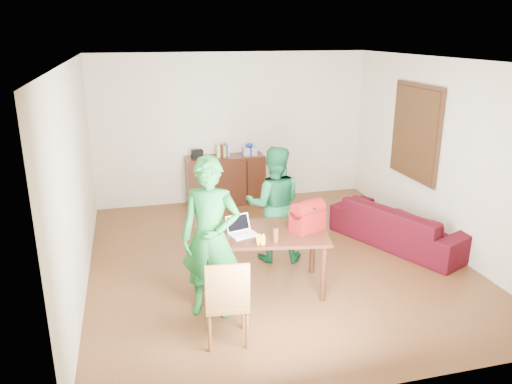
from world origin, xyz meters
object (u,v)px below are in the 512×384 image
object	(u,v)px
chair	(227,317)
person_far	(274,204)
red_bag	(308,219)
table	(260,239)
person_near	(211,238)
bottle	(276,234)
sofa	(400,225)
laptop	(244,232)

from	to	relation	value
chair	person_far	distance (m)	2.11
red_bag	table	bearing A→B (deg)	147.99
chair	person_near	xyz separation A→B (m)	(-0.05, 0.59, 0.63)
person_near	red_bag	distance (m)	1.28
red_bag	person_far	bearing A→B (deg)	77.83
table	person_near	world-z (taller)	person_near
bottle	red_bag	distance (m)	0.53
table	sofa	world-z (taller)	table
chair	bottle	world-z (taller)	chair
sofa	laptop	bearing A→B (deg)	83.56
table	sofa	xyz separation A→B (m)	(2.36, 0.77, -0.35)
person_near	person_far	bearing A→B (deg)	69.90
table	laptop	size ratio (longest dim) A/B	4.91
chair	bottle	xyz separation A→B (m)	(0.72, 0.69, 0.56)
chair	sofa	xyz separation A→B (m)	(2.97, 1.77, 0.03)
person_near	bottle	distance (m)	0.77
table	laptop	world-z (taller)	laptop
person_near	laptop	distance (m)	0.59
chair	laptop	size ratio (longest dim) A/B	2.69
table	red_bag	size ratio (longest dim) A/B	4.30
table	person_far	bearing A→B (deg)	73.01
red_bag	sofa	xyz separation A→B (m)	(1.79, 0.85, -0.59)
chair	person_near	world-z (taller)	person_near
table	person_near	size ratio (longest dim) A/B	0.95
laptop	sofa	world-z (taller)	laptop
table	red_bag	xyz separation A→B (m)	(0.57, -0.09, 0.24)
table	laptop	distance (m)	0.26
laptop	sofa	bearing A→B (deg)	1.64
person_near	bottle	world-z (taller)	person_near
chair	red_bag	world-z (taller)	red_bag
sofa	table	bearing A→B (deg)	83.89
chair	red_bag	distance (m)	1.62
laptop	red_bag	distance (m)	0.79
chair	person_near	bearing A→B (deg)	101.37
red_bag	sofa	world-z (taller)	red_bag
table	bottle	size ratio (longest dim) A/B	9.26
table	sofa	size ratio (longest dim) A/B	0.83
red_bag	bottle	bearing A→B (deg)	-177.03
person_far	red_bag	world-z (taller)	person_far
chair	person_far	world-z (taller)	person_far
chair	person_far	xyz separation A→B (m)	(1.02, 1.77, 0.53)
table	chair	distance (m)	1.24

